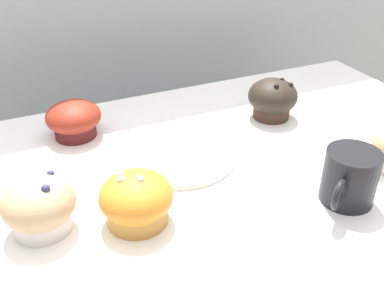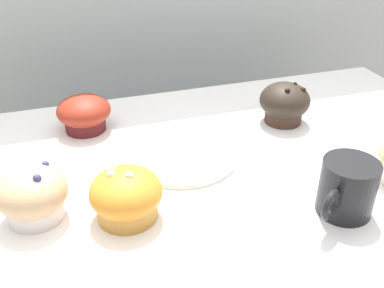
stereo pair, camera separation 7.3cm
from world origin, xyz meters
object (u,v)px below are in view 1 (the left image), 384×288
(muffin_back_right, at_px, (74,119))
(muffin_front_right, at_px, (39,206))
(muffin_front_left, at_px, (136,200))
(muffin_front_center, at_px, (273,99))
(coffee_cup, at_px, (350,176))
(serving_plate, at_px, (179,155))

(muffin_back_right, distance_m, muffin_front_right, 0.26)
(muffin_front_left, bearing_deg, muffin_front_center, 29.27)
(coffee_cup, height_order, serving_plate, coffee_cup)
(muffin_front_right, bearing_deg, muffin_back_right, 68.64)
(muffin_front_center, xyz_separation_m, coffee_cup, (-0.05, -0.28, 0.00))
(muffin_front_center, distance_m, muffin_front_right, 0.50)
(muffin_back_right, relative_size, muffin_front_right, 1.02)
(muffin_front_center, relative_size, coffee_cup, 0.89)
(muffin_back_right, height_order, coffee_cup, coffee_cup)
(muffin_front_left, height_order, serving_plate, muffin_front_left)
(muffin_front_right, bearing_deg, muffin_front_left, -16.67)
(muffin_front_center, distance_m, muffin_back_right, 0.39)
(muffin_back_right, xyz_separation_m, muffin_front_left, (0.03, -0.28, 0.00))
(muffin_front_right, height_order, serving_plate, muffin_front_right)
(muffin_front_right, relative_size, coffee_cup, 0.91)
(muffin_front_center, height_order, muffin_back_right, muffin_front_center)
(muffin_front_center, relative_size, serving_plate, 0.50)
(muffin_back_right, xyz_separation_m, muffin_front_right, (-0.09, -0.24, 0.00))
(coffee_cup, bearing_deg, muffin_front_center, 80.18)
(muffin_back_right, relative_size, muffin_front_left, 0.99)
(muffin_front_right, height_order, coffee_cup, same)
(muffin_back_right, distance_m, coffee_cup, 0.49)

